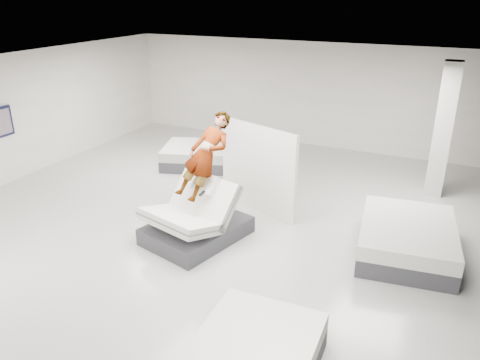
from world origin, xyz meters
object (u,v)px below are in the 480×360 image
at_px(person, 206,174).
at_px(remote, 202,193).
at_px(hero_bed, 195,221).
at_px(divider_panel, 258,169).
at_px(column, 443,131).
at_px(flat_bed_right_far, 407,239).
at_px(flat_bed_left_far, 202,156).

height_order(person, remote, person).
bearing_deg(hero_bed, person, 75.45).
relative_size(person, divider_panel, 0.85).
relative_size(divider_panel, column, 0.67).
bearing_deg(hero_bed, flat_bed_right_far, 17.32).
relative_size(hero_bed, column, 0.69).
xyz_separation_m(person, flat_bed_left_far, (-2.06, 3.40, -1.02)).
xyz_separation_m(hero_bed, person, (0.09, 0.33, 0.91)).
xyz_separation_m(divider_panel, flat_bed_right_far, (3.31, -0.59, -0.67)).
bearing_deg(column, flat_bed_left_far, -173.79).
xyz_separation_m(flat_bed_right_far, column, (0.25, 3.19, 1.29)).
bearing_deg(flat_bed_right_far, remote, -160.84).
xyz_separation_m(person, remote, (0.13, -0.39, -0.24)).
distance_m(divider_panel, flat_bed_right_far, 3.42).
bearing_deg(divider_panel, column, 56.23).
height_order(divider_panel, flat_bed_right_far, divider_panel).
relative_size(flat_bed_left_far, column, 0.76).
distance_m(person, flat_bed_right_far, 4.01).
xyz_separation_m(remote, flat_bed_left_far, (-2.19, 3.80, -0.78)).
height_order(divider_panel, flat_bed_left_far, divider_panel).
bearing_deg(person, flat_bed_right_far, 27.60).
xyz_separation_m(person, divider_panel, (0.48, 1.47, -0.32)).
relative_size(person, remote, 13.07).
distance_m(divider_panel, flat_bed_left_far, 3.27).
bearing_deg(divider_panel, hero_bed, -87.47).
bearing_deg(column, remote, -131.26).
height_order(divider_panel, column, column).
xyz_separation_m(hero_bed, divider_panel, (0.57, 1.80, 0.59)).
xyz_separation_m(hero_bed, flat_bed_right_far, (3.87, 1.21, -0.08)).
bearing_deg(flat_bed_right_far, person, -166.94).
height_order(remote, column, column).
xyz_separation_m(hero_bed, column, (4.13, 4.40, 1.21)).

